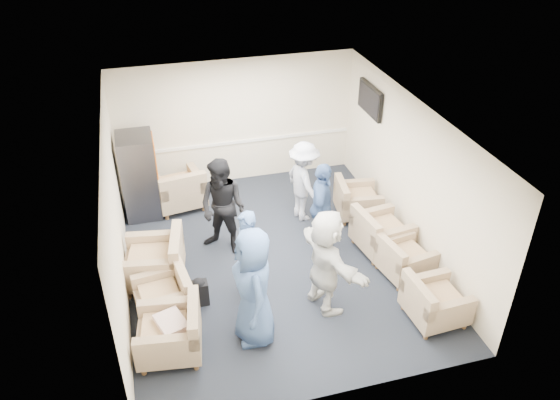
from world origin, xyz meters
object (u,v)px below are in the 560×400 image
object	(u,v)px
armchair_corner	(180,191)
person_back_right	(304,182)
armchair_right_midnear	(402,260)
person_mid_right	(321,208)
person_mid_left	(247,256)
armchair_left_mid	(167,297)
vending_machine	(140,176)
person_front_right	(326,261)
armchair_right_far	(355,201)
armchair_left_near	(174,333)
person_front_left	(254,287)
person_back_left	(223,207)
armchair_right_near	(433,303)
armchair_left_far	(158,262)
armchair_right_midfar	(379,234)

from	to	relation	value
armchair_corner	person_back_right	size ratio (longest dim) A/B	0.67
armchair_right_midnear	person_mid_right	xyz separation A→B (m)	(-1.07, 1.12, 0.54)
person_mid_left	person_mid_right	xyz separation A→B (m)	(1.54, 0.92, 0.06)
armchair_corner	armchair_left_mid	bearing A→B (deg)	70.29
vending_machine	person_front_right	bearing A→B (deg)	-53.48
armchair_right_far	person_mid_right	xyz separation A→B (m)	(-1.00, -0.81, 0.52)
armchair_right_midnear	person_front_right	xyz separation A→B (m)	(-1.50, -0.36, 0.56)
vending_machine	person_front_right	world-z (taller)	person_front_right
armchair_left_mid	person_mid_right	xyz separation A→B (m)	(2.83, 1.00, 0.53)
armchair_left_near	vending_machine	size ratio (longest dim) A/B	0.59
person_front_left	person_back_right	xyz separation A→B (m)	(1.63, 2.84, -0.13)
armchair_right_midnear	person_mid_right	distance (m)	1.64
armchair_right_far	person_back_left	distance (m)	2.77
person_back_right	person_mid_right	xyz separation A→B (m)	(0.01, -1.00, 0.04)
armchair_right_midnear	person_back_left	bearing A→B (deg)	51.61
person_mid_right	armchair_right_near	bearing A→B (deg)	-130.95
armchair_right_far	armchair_right_near	bearing A→B (deg)	-171.44
armchair_left_far	vending_machine	distance (m)	2.24
vending_machine	person_mid_right	distance (m)	3.62
person_back_right	vending_machine	bearing A→B (deg)	58.88
armchair_right_midnear	armchair_right_midfar	bearing A→B (deg)	-3.25
armchair_right_far	person_mid_left	distance (m)	3.11
armchair_left_mid	person_back_left	xyz separation A→B (m)	(1.15, 1.38, 0.58)
armchair_right_far	armchair_left_mid	bearing A→B (deg)	123.17
vending_machine	person_mid_left	world-z (taller)	vending_machine
person_back_left	person_back_right	size ratio (longest dim) A/B	1.11
armchair_right_near	person_front_left	distance (m)	2.77
person_front_right	armchair_right_far	bearing A→B (deg)	-45.80
armchair_right_near	armchair_right_midfar	xyz separation A→B (m)	(-0.05, 1.85, 0.02)
armchair_left_near	armchair_right_near	size ratio (longest dim) A/B	1.16
armchair_right_far	person_mid_left	bearing A→B (deg)	132.16
armchair_left_mid	person_back_right	distance (m)	3.49
armchair_right_midnear	person_front_left	size ratio (longest dim) A/B	0.48
person_mid_left	armchair_left_near	bearing A→B (deg)	-73.32
armchair_right_midnear	armchair_right_midfar	distance (m)	0.77
armchair_left_near	armchair_right_near	xyz separation A→B (m)	(3.84, -0.38, -0.03)
armchair_left_far	person_back_left	distance (m)	1.44
armchair_right_far	armchair_corner	world-z (taller)	armchair_corner
armchair_right_near	armchair_left_far	bearing A→B (deg)	59.46
armchair_right_far	armchair_corner	bearing A→B (deg)	77.77
armchair_left_near	person_back_left	xyz separation A→B (m)	(1.13, 2.21, 0.55)
armchair_right_midfar	armchair_left_far	bearing A→B (deg)	79.47
armchair_corner	vending_machine	bearing A→B (deg)	-9.03
armchair_corner	person_front_right	bearing A→B (deg)	108.49
vending_machine	person_mid_right	xyz separation A→B (m)	(3.01, -2.01, 0.01)
armchair_left_near	armchair_left_mid	distance (m)	0.83
person_front_left	person_mid_right	world-z (taller)	person_front_left
person_mid_right	person_front_right	world-z (taller)	person_front_right
person_mid_right	person_front_left	bearing A→B (deg)	162.22
person_front_left	person_back_right	size ratio (longest dim) A/B	1.17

